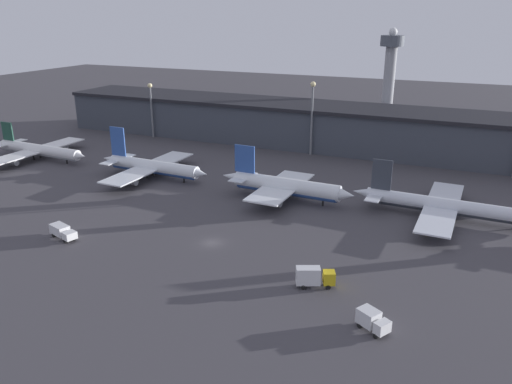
{
  "coord_description": "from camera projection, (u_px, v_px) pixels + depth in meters",
  "views": [
    {
      "loc": [
        47.46,
        -84.58,
        46.24
      ],
      "look_at": [
        2.38,
        17.96,
        6.0
      ],
      "focal_mm": 35.0,
      "sensor_mm": 36.0,
      "label": 1
    }
  ],
  "objects": [
    {
      "name": "airplane_0",
      "position": [
        38.0,
        150.0,
        166.68
      ],
      "size": [
        40.67,
        37.55,
        11.38
      ],
      "rotation": [
        0.0,
        0.0,
        -0.03
      ],
      "color": "white",
      "rests_on": "ground"
    },
    {
      "name": "ground",
      "position": [
        212.0,
        243.0,
        106.48
      ],
      "size": [
        600.0,
        600.0,
        0.0
      ],
      "primitive_type": "plane",
      "color": "#423F44"
    },
    {
      "name": "service_vehicle_1",
      "position": [
        63.0,
        231.0,
        108.13
      ],
      "size": [
        7.69,
        4.48,
        2.84
      ],
      "rotation": [
        0.0,
        0.0,
        -0.29
      ],
      "color": "white",
      "rests_on": "ground"
    },
    {
      "name": "airplane_2",
      "position": [
        285.0,
        186.0,
        129.95
      ],
      "size": [
        37.14,
        27.24,
        13.39
      ],
      "rotation": [
        0.0,
        0.0,
        -0.03
      ],
      "color": "white",
      "rests_on": "ground"
    },
    {
      "name": "lamp_post_0",
      "position": [
        151.0,
        102.0,
        192.81
      ],
      "size": [
        1.8,
        1.8,
        21.06
      ],
      "color": "slate",
      "rests_on": "ground"
    },
    {
      "name": "control_tower",
      "position": [
        390.0,
        74.0,
        194.99
      ],
      "size": [
        9.0,
        9.0,
        41.1
      ],
      "color": "#99999E",
      "rests_on": "ground"
    },
    {
      "name": "airplane_1",
      "position": [
        152.0,
        167.0,
        147.91
      ],
      "size": [
        37.5,
        36.11,
        14.12
      ],
      "rotation": [
        0.0,
        0.0,
        -0.03
      ],
      "color": "white",
      "rests_on": "ground"
    },
    {
      "name": "service_vehicle_3",
      "position": [
        372.0,
        320.0,
        76.6
      ],
      "size": [
        5.71,
        4.8,
        3.19
      ],
      "rotation": [
        0.0,
        0.0,
        -0.53
      ],
      "color": "white",
      "rests_on": "ground"
    },
    {
      "name": "terminal_building",
      "position": [
        328.0,
        126.0,
        180.12
      ],
      "size": [
        213.55,
        25.11,
        15.24
      ],
      "color": "#3D424C",
      "rests_on": "ground"
    },
    {
      "name": "airplane_3",
      "position": [
        447.0,
        206.0,
        118.12
      ],
      "size": [
        46.47,
        36.84,
        12.61
      ],
      "rotation": [
        0.0,
        0.0,
        -0.03
      ],
      "color": "silver",
      "rests_on": "ground"
    },
    {
      "name": "service_vehicle_0",
      "position": [
        314.0,
        276.0,
        88.65
      ],
      "size": [
        7.18,
        4.7,
        3.85
      ],
      "rotation": [
        0.0,
        0.0,
        0.42
      ],
      "color": "gold",
      "rests_on": "ground"
    },
    {
      "name": "lamp_post_1",
      "position": [
        312.0,
        109.0,
        167.44
      ],
      "size": [
        1.8,
        1.8,
        25.03
      ],
      "color": "slate",
      "rests_on": "ground"
    }
  ]
}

